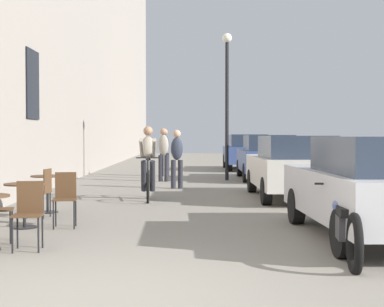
% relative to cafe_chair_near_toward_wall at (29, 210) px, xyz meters
% --- Properties ---
extents(ground_plane, '(88.00, 88.00, 0.00)m').
position_rel_cafe_chair_near_toward_wall_xyz_m(ground_plane, '(1.45, -2.28, -0.52)').
color(ground_plane, gray).
extents(cafe_chair_near_toward_wall, '(0.41, 0.41, 0.89)m').
position_rel_cafe_chair_near_toward_wall_xyz_m(cafe_chair_near_toward_wall, '(0.00, 0.00, 0.00)').
color(cafe_chair_near_toward_wall, black).
rests_on(cafe_chair_near_toward_wall, ground_plane).
extents(cafe_table_mid, '(0.64, 0.64, 0.72)m').
position_rel_cafe_chair_near_toward_wall_xyz_m(cafe_table_mid, '(-0.56, 1.78, 0.00)').
color(cafe_table_mid, black).
rests_on(cafe_table_mid, ground_plane).
extents(cafe_chair_mid_toward_street, '(0.42, 0.42, 0.89)m').
position_rel_cafe_chair_near_toward_wall_xyz_m(cafe_chair_mid_toward_street, '(0.08, 1.85, 0.00)').
color(cafe_chair_mid_toward_street, black).
rests_on(cafe_chair_mid_toward_street, ground_plane).
extents(cafe_table_far, '(0.64, 0.64, 0.72)m').
position_rel_cafe_chair_near_toward_wall_xyz_m(cafe_table_far, '(-0.63, 3.63, 0.00)').
color(cafe_table_far, black).
rests_on(cafe_table_far, ground_plane).
extents(cafe_chair_far_toward_street, '(0.43, 0.43, 0.89)m').
position_rel_cafe_chair_near_toward_wall_xyz_m(cafe_chair_far_toward_street, '(-0.56, 2.92, 0.00)').
color(cafe_chair_far_toward_street, black).
rests_on(cafe_chair_far_toward_street, ground_plane).
extents(cyclist_on_bicycle, '(0.52, 1.76, 1.74)m').
position_rel_cafe_chair_near_toward_wall_xyz_m(cyclist_on_bicycle, '(1.16, 5.87, 0.29)').
color(cyclist_on_bicycle, black).
rests_on(cyclist_on_bicycle, ground_plane).
extents(pedestrian_near, '(0.36, 0.27, 1.66)m').
position_rel_cafe_chair_near_toward_wall_xyz_m(pedestrian_near, '(1.77, 8.72, 0.41)').
color(pedestrian_near, '#26262D').
rests_on(pedestrian_near, ground_plane).
extents(pedestrian_mid, '(0.38, 0.30, 1.74)m').
position_rel_cafe_chair_near_toward_wall_xyz_m(pedestrian_mid, '(1.29, 11.26, 0.46)').
color(pedestrian_mid, '#26262D').
rests_on(pedestrian_mid, ground_plane).
extents(pedestrian_far, '(0.37, 0.28, 1.74)m').
position_rel_cafe_chair_near_toward_wall_xyz_m(pedestrian_far, '(1.23, 13.73, 0.47)').
color(pedestrian_far, '#26262D').
rests_on(pedestrian_far, ground_plane).
extents(street_lamp, '(0.32, 0.32, 4.90)m').
position_rel_cafe_chair_near_toward_wall_xyz_m(street_lamp, '(3.39, 11.75, 2.59)').
color(street_lamp, black).
rests_on(street_lamp, ground_plane).
extents(parked_car_nearest, '(1.83, 4.18, 1.48)m').
position_rel_cafe_chair_near_toward_wall_xyz_m(parked_car_nearest, '(4.73, 0.71, 0.25)').
color(parked_car_nearest, '#B7B7BC').
rests_on(parked_car_nearest, ground_plane).
extents(parked_car_second, '(1.77, 4.18, 1.49)m').
position_rel_cafe_chair_near_toward_wall_xyz_m(parked_car_second, '(4.56, 6.09, 0.25)').
color(parked_car_second, beige).
rests_on(parked_car_second, ground_plane).
extents(parked_car_third, '(1.86, 4.29, 1.51)m').
position_rel_cafe_chair_near_toward_wall_xyz_m(parked_car_third, '(4.76, 12.04, 0.27)').
color(parked_car_third, '#384C84').
rests_on(parked_car_third, ground_plane).
extents(parked_car_fourth, '(1.86, 4.36, 1.55)m').
position_rel_cafe_chair_near_toward_wall_xyz_m(parked_car_fourth, '(4.64, 17.71, 0.28)').
color(parked_car_fourth, '#384C84').
rests_on(parked_car_fourth, ground_plane).
extents(parked_motorcycle, '(0.62, 2.14, 0.92)m').
position_rel_cafe_chair_near_toward_wall_xyz_m(parked_motorcycle, '(3.99, -0.55, -0.11)').
color(parked_motorcycle, black).
rests_on(parked_motorcycle, ground_plane).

